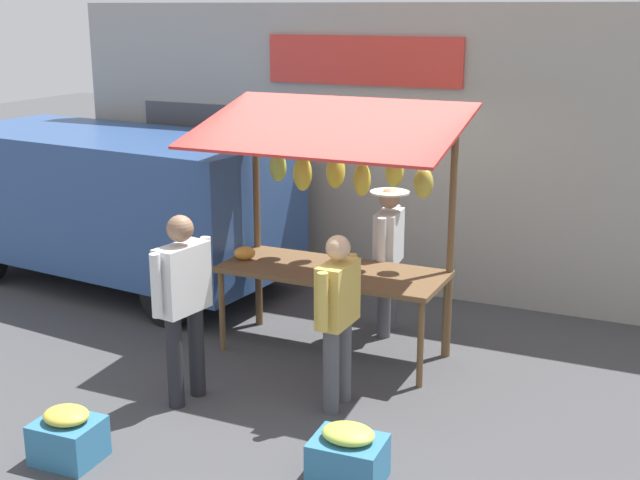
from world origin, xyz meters
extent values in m
plane|color=#424244|center=(0.00, 0.00, 0.00)|extent=(40.00, 40.00, 0.00)
cube|color=#9E998E|center=(0.00, -2.20, 1.70)|extent=(9.00, 0.25, 3.40)
cube|color=red|center=(0.54, -2.06, 2.75)|extent=(2.40, 0.06, 0.56)
cube|color=#47474C|center=(2.68, -2.07, 1.10)|extent=(1.90, 0.04, 2.10)
cube|color=brown|center=(0.00, 0.00, 0.85)|extent=(2.20, 0.90, 0.05)
cylinder|color=brown|center=(1.04, 0.39, 0.41)|extent=(0.06, 0.06, 0.83)
cylinder|color=brown|center=(-1.04, 0.39, 0.41)|extent=(0.06, 0.06, 0.83)
cylinder|color=brown|center=(1.04, -0.39, 0.41)|extent=(0.06, 0.06, 0.83)
cylinder|color=brown|center=(-1.04, -0.39, 0.41)|extent=(0.06, 0.06, 0.83)
cylinder|color=brown|center=(1.06, -0.40, 1.18)|extent=(0.07, 0.07, 2.35)
cylinder|color=brown|center=(-1.06, -0.40, 1.18)|extent=(0.07, 0.07, 2.35)
cylinder|color=brown|center=(0.00, -0.40, 2.15)|extent=(2.12, 0.06, 0.06)
cube|color=#B72D28|center=(0.00, 0.15, 2.30)|extent=(2.50, 1.46, 0.39)
cylinder|color=brown|center=(-0.76, -0.41, 2.01)|extent=(0.01, 0.01, 0.28)
ellipsoid|color=gold|center=(-0.76, -0.41, 1.72)|extent=(0.26, 0.25, 0.30)
cylinder|color=brown|center=(-0.49, -0.36, 2.06)|extent=(0.01, 0.01, 0.19)
ellipsoid|color=yellow|center=(-0.49, -0.36, 1.82)|extent=(0.19, 0.23, 0.28)
cylinder|color=brown|center=(-0.16, -0.34, 2.02)|extent=(0.01, 0.01, 0.26)
ellipsoid|color=yellow|center=(-0.16, -0.34, 1.72)|extent=(0.24, 0.26, 0.33)
cylinder|color=brown|center=(0.15, -0.41, 2.04)|extent=(0.01, 0.01, 0.21)
ellipsoid|color=yellow|center=(0.15, -0.41, 1.77)|extent=(0.23, 0.26, 0.34)
cylinder|color=brown|center=(0.50, -0.35, 2.03)|extent=(0.01, 0.01, 0.24)
ellipsoid|color=yellow|center=(0.50, -0.35, 1.73)|extent=(0.24, 0.21, 0.36)
cylinder|color=brown|center=(0.78, -0.35, 2.04)|extent=(0.01, 0.01, 0.23)
ellipsoid|color=#B2CC4C|center=(0.78, -0.35, 1.77)|extent=(0.26, 0.25, 0.30)
ellipsoid|color=orange|center=(0.94, 0.09, 0.95)|extent=(0.26, 0.24, 0.14)
ellipsoid|color=gold|center=(-0.14, 0.02, 0.93)|extent=(0.21, 0.19, 0.10)
cylinder|color=#4C4C51|center=(-0.29, -0.88, 0.39)|extent=(0.14, 0.14, 0.78)
cylinder|color=#4C4C51|center=(-0.31, -0.62, 0.39)|extent=(0.14, 0.14, 0.78)
cube|color=silver|center=(-0.30, -0.75, 1.05)|extent=(0.27, 0.49, 0.55)
cylinder|color=silver|center=(-0.27, -1.04, 1.07)|extent=(0.09, 0.09, 0.51)
cylinder|color=silver|center=(-0.33, -0.46, 1.07)|extent=(0.09, 0.09, 0.51)
sphere|color=#A87A5B|center=(-0.30, -0.75, 1.46)|extent=(0.21, 0.21, 0.21)
cylinder|color=beige|center=(-0.30, -0.75, 1.53)|extent=(0.41, 0.41, 0.02)
cylinder|color=#232328|center=(0.75, 1.64, 0.42)|extent=(0.14, 0.14, 0.83)
cylinder|color=#232328|center=(0.71, 1.37, 0.42)|extent=(0.14, 0.14, 0.83)
cube|color=silver|center=(0.73, 1.50, 1.13)|extent=(0.29, 0.53, 0.59)
cylinder|color=silver|center=(0.78, 1.81, 1.15)|extent=(0.09, 0.09, 0.54)
cylinder|color=silver|center=(0.68, 1.20, 1.15)|extent=(0.09, 0.09, 0.54)
sphere|color=#8C664C|center=(0.73, 1.50, 1.57)|extent=(0.23, 0.23, 0.23)
cylinder|color=#4C4C51|center=(-0.51, 1.18, 0.38)|extent=(0.14, 0.14, 0.76)
cylinder|color=#4C4C51|center=(-0.52, 0.93, 0.38)|extent=(0.14, 0.14, 0.76)
cube|color=gold|center=(-0.51, 1.06, 1.03)|extent=(0.23, 0.46, 0.54)
cylinder|color=gold|center=(-0.51, 1.35, 1.05)|extent=(0.09, 0.09, 0.50)
cylinder|color=gold|center=(-0.52, 0.77, 1.05)|extent=(0.09, 0.09, 0.50)
sphere|color=tan|center=(-0.51, 1.06, 1.43)|extent=(0.21, 0.21, 0.21)
cube|color=#2D4C84|center=(3.32, -0.92, 1.10)|extent=(4.57, 2.30, 1.55)
cube|color=black|center=(4.63, -1.06, 1.38)|extent=(1.59, 1.95, 0.68)
cylinder|color=black|center=(4.72, -1.90, 0.33)|extent=(0.68, 0.25, 0.66)
cylinder|color=black|center=(1.92, 0.06, 0.33)|extent=(0.68, 0.25, 0.66)
cylinder|color=black|center=(1.75, -1.59, 0.33)|extent=(0.68, 0.25, 0.66)
cube|color=teal|center=(0.99, 2.74, 0.16)|extent=(0.50, 0.43, 0.32)
ellipsoid|color=gold|center=(0.99, 2.74, 0.37)|extent=(0.36, 0.31, 0.12)
cube|color=teal|center=(-1.07, 2.13, 0.17)|extent=(0.54, 0.44, 0.33)
ellipsoid|color=#B2CC4C|center=(-1.07, 2.13, 0.38)|extent=(0.40, 0.32, 0.12)
camera|label=1|loc=(-3.19, 7.20, 3.36)|focal=47.47mm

